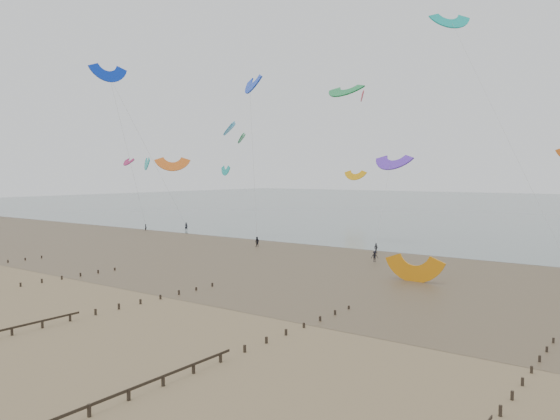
# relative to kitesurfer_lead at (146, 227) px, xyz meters

# --- Properties ---
(ground) EXTENTS (500.00, 500.00, 0.00)m
(ground) POSITION_rel_kitesurfer_lead_xyz_m (50.95, -48.57, -0.77)
(ground) COLOR brown
(ground) RESTS_ON ground
(sea_and_shore) EXTENTS (500.00, 665.00, 0.03)m
(sea_and_shore) POSITION_rel_kitesurfer_lead_xyz_m (46.87, -14.17, -0.76)
(sea_and_shore) COLOR #475654
(sea_and_shore) RESTS_ON ground
(kitesurfer_lead) EXTENTS (0.60, 0.44, 1.53)m
(kitesurfer_lead) POSITION_rel_kitesurfer_lead_xyz_m (0.00, 0.00, 0.00)
(kitesurfer_lead) COLOR black
(kitesurfer_lead) RESTS_ON ground
(kitesurfers) EXTENTS (119.18, 19.97, 1.89)m
(kitesurfers) POSITION_rel_kitesurfer_lead_xyz_m (70.82, -1.29, 0.10)
(kitesurfers) COLOR black
(kitesurfers) RESTS_ON ground
(grounded_kite) EXTENTS (6.43, 5.07, 3.48)m
(grounded_kite) POSITION_rel_kitesurfer_lead_xyz_m (72.80, -19.97, -0.77)
(grounded_kite) COLOR orange
(grounded_kite) RESTS_ON ground
(kites_airborne) EXTENTS (256.62, 121.33, 40.41)m
(kites_airborne) POSITION_rel_kitesurfer_lead_xyz_m (36.46, 42.71, 20.91)
(kites_airborne) COLOR #11A99F
(kites_airborne) RESTS_ON ground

